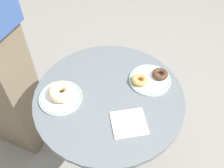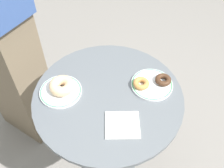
{
  "view_description": "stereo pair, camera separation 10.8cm",
  "coord_description": "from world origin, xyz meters",
  "px_view_note": "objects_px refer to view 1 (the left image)",
  "views": [
    {
      "loc": [
        -0.19,
        -0.65,
        1.63
      ],
      "look_at": [
        0.02,
        0.02,
        0.8
      ],
      "focal_mm": 42.15,
      "sensor_mm": 36.0,
      "label": 1
    },
    {
      "loc": [
        -0.08,
        -0.67,
        1.63
      ],
      "look_at": [
        0.02,
        0.02,
        0.8
      ],
      "focal_mm": 42.15,
      "sensor_mm": 36.0,
      "label": 2
    }
  ],
  "objects_px": {
    "donut_glazed": "(62,92)",
    "donut_chocolate": "(160,74)",
    "plate_right": "(150,80)",
    "paper_napkin": "(129,123)",
    "cafe_table": "(109,125)",
    "plate_left": "(61,98)",
    "donut_old_fashioned": "(140,80)"
  },
  "relations": [
    {
      "from": "cafe_table",
      "to": "donut_glazed",
      "type": "relative_size",
      "value": 7.01
    },
    {
      "from": "donut_glazed",
      "to": "paper_napkin",
      "type": "height_order",
      "value": "donut_glazed"
    },
    {
      "from": "plate_left",
      "to": "cafe_table",
      "type": "bearing_deg",
      "value": -13.48
    },
    {
      "from": "cafe_table",
      "to": "plate_right",
      "type": "bearing_deg",
      "value": 7.89
    },
    {
      "from": "donut_chocolate",
      "to": "donut_old_fashioned",
      "type": "relative_size",
      "value": 1.0
    },
    {
      "from": "cafe_table",
      "to": "donut_old_fashioned",
      "type": "height_order",
      "value": "donut_old_fashioned"
    },
    {
      "from": "plate_left",
      "to": "plate_right",
      "type": "height_order",
      "value": "same"
    },
    {
      "from": "donut_glazed",
      "to": "donut_old_fashioned",
      "type": "height_order",
      "value": "donut_glazed"
    },
    {
      "from": "cafe_table",
      "to": "plate_left",
      "type": "xyz_separation_m",
      "value": [
        -0.2,
        0.05,
        0.24
      ]
    },
    {
      "from": "cafe_table",
      "to": "donut_glazed",
      "type": "bearing_deg",
      "value": 163.9
    },
    {
      "from": "donut_chocolate",
      "to": "paper_napkin",
      "type": "height_order",
      "value": "donut_chocolate"
    },
    {
      "from": "donut_glazed",
      "to": "donut_chocolate",
      "type": "bearing_deg",
      "value": -2.95
    },
    {
      "from": "plate_right",
      "to": "paper_napkin",
      "type": "height_order",
      "value": "plate_right"
    },
    {
      "from": "plate_right",
      "to": "donut_glazed",
      "type": "relative_size",
      "value": 1.66
    },
    {
      "from": "cafe_table",
      "to": "donut_old_fashioned",
      "type": "bearing_deg",
      "value": 10.0
    },
    {
      "from": "plate_left",
      "to": "paper_napkin",
      "type": "xyz_separation_m",
      "value": [
        0.23,
        -0.2,
        -0.0
      ]
    },
    {
      "from": "plate_right",
      "to": "paper_napkin",
      "type": "bearing_deg",
      "value": -131.96
    },
    {
      "from": "plate_left",
      "to": "paper_napkin",
      "type": "height_order",
      "value": "plate_left"
    },
    {
      "from": "plate_left",
      "to": "plate_right",
      "type": "relative_size",
      "value": 0.99
    },
    {
      "from": "plate_left",
      "to": "donut_glazed",
      "type": "distance_m",
      "value": 0.03
    },
    {
      "from": "plate_right",
      "to": "donut_glazed",
      "type": "xyz_separation_m",
      "value": [
        -0.38,
        0.03,
        0.03
      ]
    },
    {
      "from": "plate_right",
      "to": "donut_glazed",
      "type": "distance_m",
      "value": 0.38
    },
    {
      "from": "donut_glazed",
      "to": "paper_napkin",
      "type": "distance_m",
      "value": 0.3
    },
    {
      "from": "cafe_table",
      "to": "donut_old_fashioned",
      "type": "distance_m",
      "value": 0.3
    },
    {
      "from": "cafe_table",
      "to": "plate_right",
      "type": "relative_size",
      "value": 4.21
    },
    {
      "from": "cafe_table",
      "to": "paper_napkin",
      "type": "distance_m",
      "value": 0.28
    },
    {
      "from": "donut_chocolate",
      "to": "paper_napkin",
      "type": "bearing_deg",
      "value": -138.82
    },
    {
      "from": "cafe_table",
      "to": "paper_napkin",
      "type": "xyz_separation_m",
      "value": [
        0.03,
        -0.15,
        0.24
      ]
    },
    {
      "from": "donut_chocolate",
      "to": "donut_old_fashioned",
      "type": "height_order",
      "value": "same"
    },
    {
      "from": "plate_right",
      "to": "donut_glazed",
      "type": "bearing_deg",
      "value": 176.0
    },
    {
      "from": "plate_left",
      "to": "paper_napkin",
      "type": "bearing_deg",
      "value": -40.89
    },
    {
      "from": "plate_left",
      "to": "donut_chocolate",
      "type": "height_order",
      "value": "donut_chocolate"
    }
  ]
}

